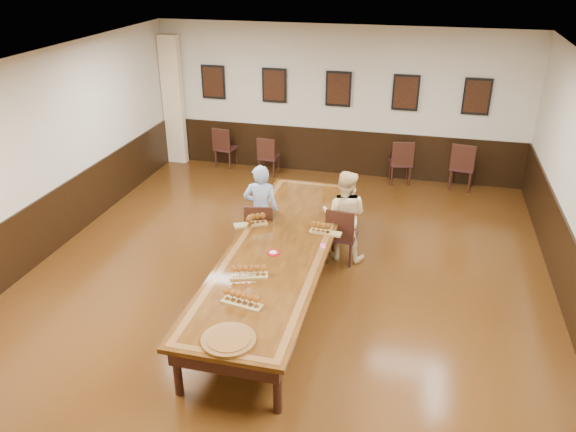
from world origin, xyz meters
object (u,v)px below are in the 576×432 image
(chair_man, at_px, (261,229))
(spare_chair_c, at_px, (401,161))
(chair_woman, at_px, (342,234))
(conference_table, at_px, (280,255))
(spare_chair_a, at_px, (226,147))
(spare_chair_b, at_px, (269,155))
(spare_chair_d, at_px, (463,165))
(carved_platter, at_px, (229,340))
(person_woman, at_px, (344,216))
(person_man, at_px, (261,210))

(chair_man, distance_m, spare_chair_c, 4.27)
(chair_woman, bearing_deg, conference_table, 60.96)
(spare_chair_a, bearing_deg, spare_chair_c, -173.08)
(spare_chair_c, bearing_deg, spare_chair_b, -6.45)
(spare_chair_c, bearing_deg, chair_woman, 68.62)
(spare_chair_d, relative_size, conference_table, 0.20)
(spare_chair_b, bearing_deg, chair_man, 107.47)
(carved_platter, bearing_deg, conference_table, 90.05)
(person_woman, distance_m, conference_table, 1.44)
(conference_table, bearing_deg, person_woman, 58.80)
(chair_woman, relative_size, spare_chair_b, 1.10)
(chair_woman, distance_m, person_man, 1.35)
(conference_table, distance_m, carved_platter, 2.20)
(spare_chair_c, height_order, conference_table, spare_chair_c)
(chair_man, relative_size, person_woman, 0.64)
(spare_chair_c, xyz_separation_m, conference_table, (-1.43, -4.73, 0.13))
(person_woman, bearing_deg, chair_woman, 90.00)
(conference_table, xyz_separation_m, carved_platter, (0.00, -2.19, 0.16))
(spare_chair_a, distance_m, spare_chair_d, 5.23)
(spare_chair_a, bearing_deg, spare_chair_b, 174.53)
(spare_chair_d, bearing_deg, chair_woman, 70.23)
(chair_man, bearing_deg, carved_platter, 91.46)
(chair_woman, height_order, spare_chair_b, chair_woman)
(spare_chair_a, height_order, spare_chair_b, spare_chair_a)
(spare_chair_a, relative_size, person_woman, 0.63)
(spare_chair_d, distance_m, person_man, 4.91)
(spare_chair_d, bearing_deg, chair_man, 57.84)
(spare_chair_d, height_order, conference_table, spare_chair_d)
(spare_chair_b, bearing_deg, conference_table, 111.45)
(spare_chair_c, relative_size, spare_chair_d, 0.95)
(chair_woman, relative_size, person_woman, 0.64)
(chair_man, relative_size, spare_chair_b, 1.11)
(chair_woman, bearing_deg, carved_platter, 81.69)
(chair_woman, height_order, spare_chair_c, spare_chair_c)
(chair_man, distance_m, conference_table, 1.13)
(chair_woman, bearing_deg, person_woman, -90.00)
(spare_chair_a, height_order, spare_chair_d, spare_chair_d)
(spare_chair_a, bearing_deg, chair_man, 124.85)
(spare_chair_a, distance_m, spare_chair_c, 3.96)
(person_man, height_order, carved_platter, person_man)
(spare_chair_b, bearing_deg, person_woman, 127.25)
(spare_chair_a, bearing_deg, chair_woman, 139.45)
(chair_man, xyz_separation_m, spare_chair_c, (2.00, 3.77, 0.00))
(spare_chair_c, bearing_deg, spare_chair_d, 168.30)
(chair_man, xyz_separation_m, spare_chair_d, (3.27, 3.74, 0.02))
(chair_man, xyz_separation_m, person_man, (-0.02, 0.10, 0.29))
(spare_chair_a, height_order, carved_platter, spare_chair_a)
(spare_chair_d, bearing_deg, spare_chair_a, 8.05)
(conference_table, bearing_deg, spare_chair_d, 60.14)
(chair_man, distance_m, person_man, 0.31)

